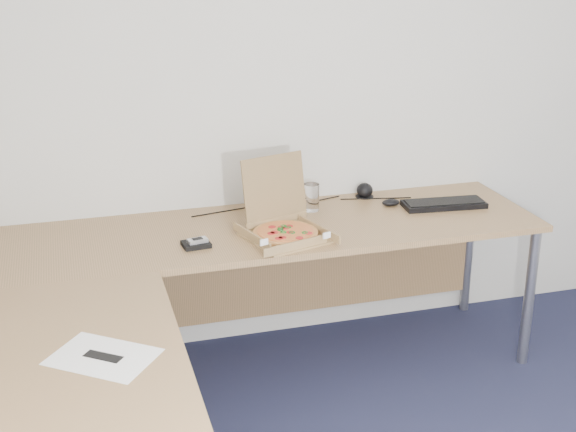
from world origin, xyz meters
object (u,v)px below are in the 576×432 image
object	(u,v)px
pizza_box	(284,229)
keyboard	(444,204)
drinking_glass	(311,197)
wallet	(196,244)
desk	(219,278)

from	to	relation	value
pizza_box	keyboard	world-z (taller)	pizza_box
pizza_box	drinking_glass	bearing A→B (deg)	37.34
wallet	keyboard	bearing A→B (deg)	1.49
drinking_glass	desk	bearing A→B (deg)	-134.15
keyboard	wallet	xyz separation A→B (m)	(-1.25, -0.17, -0.00)
desk	pizza_box	size ratio (longest dim) A/B	6.76
pizza_box	keyboard	distance (m)	0.88
desk	pizza_box	world-z (taller)	pizza_box
pizza_box	keyboard	xyz separation A→B (m)	(0.86, 0.17, -0.03)
desk	pizza_box	distance (m)	0.46
pizza_box	wallet	distance (m)	0.40
wallet	desk	bearing A→B (deg)	-88.01
pizza_box	drinking_glass	world-z (taller)	pizza_box
pizza_box	drinking_glass	distance (m)	0.37
keyboard	wallet	world-z (taller)	keyboard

